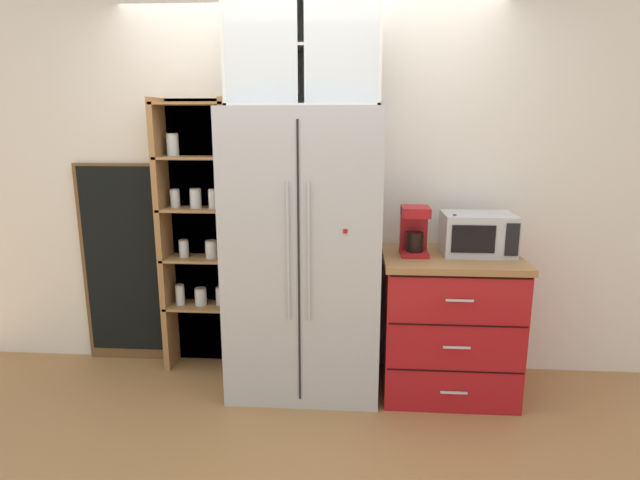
{
  "coord_description": "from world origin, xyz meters",
  "views": [
    {
      "loc": [
        0.33,
        -3.17,
        1.73
      ],
      "look_at": [
        0.1,
        0.02,
        1.01
      ],
      "focal_mm": 28.84,
      "sensor_mm": 36.0,
      "label": 1
    }
  ],
  "objects_px": {
    "mug_charcoal": "(451,246)",
    "bottle_green": "(453,238)",
    "coffee_maker": "(414,230)",
    "microwave": "(477,234)",
    "chalkboard_menu": "(123,264)",
    "refrigerator": "(305,254)"
  },
  "relations": [
    {
      "from": "refrigerator",
      "to": "chalkboard_menu",
      "type": "relative_size",
      "value": 1.25
    },
    {
      "from": "bottle_green",
      "to": "coffee_maker",
      "type": "bearing_deg",
      "value": 171.83
    },
    {
      "from": "coffee_maker",
      "to": "bottle_green",
      "type": "xyz_separation_m",
      "value": [
        0.24,
        -0.03,
        -0.04
      ]
    },
    {
      "from": "coffee_maker",
      "to": "mug_charcoal",
      "type": "bearing_deg",
      "value": 9.66
    },
    {
      "from": "coffee_maker",
      "to": "chalkboard_menu",
      "type": "relative_size",
      "value": 0.21
    },
    {
      "from": "microwave",
      "to": "bottle_green",
      "type": "bearing_deg",
      "value": -155.17
    },
    {
      "from": "microwave",
      "to": "mug_charcoal",
      "type": "bearing_deg",
      "value": -179.54
    },
    {
      "from": "microwave",
      "to": "bottle_green",
      "type": "relative_size",
      "value": 1.66
    },
    {
      "from": "mug_charcoal",
      "to": "chalkboard_menu",
      "type": "distance_m",
      "value": 2.33
    },
    {
      "from": "coffee_maker",
      "to": "mug_charcoal",
      "type": "distance_m",
      "value": 0.27
    },
    {
      "from": "microwave",
      "to": "chalkboard_menu",
      "type": "bearing_deg",
      "value": 174.26
    },
    {
      "from": "refrigerator",
      "to": "bottle_green",
      "type": "height_order",
      "value": "refrigerator"
    },
    {
      "from": "refrigerator",
      "to": "microwave",
      "type": "relative_size",
      "value": 4.16
    },
    {
      "from": "coffee_maker",
      "to": "bottle_green",
      "type": "bearing_deg",
      "value": -8.17
    },
    {
      "from": "chalkboard_menu",
      "to": "bottle_green",
      "type": "bearing_deg",
      "value": -8.02
    },
    {
      "from": "refrigerator",
      "to": "chalkboard_menu",
      "type": "height_order",
      "value": "refrigerator"
    },
    {
      "from": "microwave",
      "to": "coffee_maker",
      "type": "bearing_deg",
      "value": -174.03
    },
    {
      "from": "microwave",
      "to": "chalkboard_menu",
      "type": "xyz_separation_m",
      "value": [
        -2.46,
        0.25,
        -0.31
      ]
    },
    {
      "from": "mug_charcoal",
      "to": "bottle_green",
      "type": "xyz_separation_m",
      "value": [
        -0.0,
        -0.07,
        0.07
      ]
    },
    {
      "from": "microwave",
      "to": "coffee_maker",
      "type": "height_order",
      "value": "coffee_maker"
    },
    {
      "from": "microwave",
      "to": "mug_charcoal",
      "type": "xyz_separation_m",
      "value": [
        -0.16,
        -0.0,
        -0.08
      ]
    },
    {
      "from": "microwave",
      "to": "bottle_green",
      "type": "height_order",
      "value": "bottle_green"
    }
  ]
}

